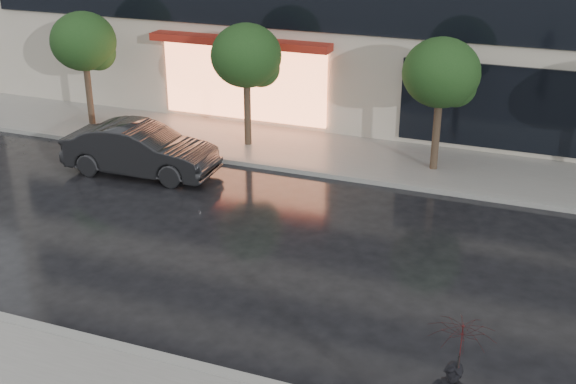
% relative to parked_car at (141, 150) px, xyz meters
% --- Properties ---
extents(ground, '(120.00, 120.00, 0.00)m').
position_rel_parked_car_xyz_m(ground, '(4.96, -6.76, -0.75)').
color(ground, black).
rests_on(ground, ground).
extents(sidewalk_far, '(60.00, 3.50, 0.12)m').
position_rel_parked_car_xyz_m(sidewalk_far, '(4.96, 3.49, -0.69)').
color(sidewalk_far, slate).
rests_on(sidewalk_far, ground).
extents(curb_near, '(60.00, 0.25, 0.14)m').
position_rel_parked_car_xyz_m(curb_near, '(4.96, -7.76, -0.68)').
color(curb_near, gray).
rests_on(curb_near, ground).
extents(curb_far, '(60.00, 0.25, 0.14)m').
position_rel_parked_car_xyz_m(curb_far, '(4.96, 1.74, -0.68)').
color(curb_far, gray).
rests_on(curb_far, ground).
extents(tree_far_west, '(2.20, 2.20, 3.99)m').
position_rel_parked_car_xyz_m(tree_far_west, '(-3.97, 3.27, 2.17)').
color(tree_far_west, '#33261C').
rests_on(tree_far_west, ground).
extents(tree_mid_west, '(2.20, 2.20, 3.99)m').
position_rel_parked_car_xyz_m(tree_mid_west, '(2.03, 3.27, 2.17)').
color(tree_mid_west, '#33261C').
rests_on(tree_mid_west, ground).
extents(tree_mid_east, '(2.20, 2.20, 3.99)m').
position_rel_parked_car_xyz_m(tree_mid_east, '(8.03, 3.27, 2.17)').
color(tree_mid_east, '#33261C').
rests_on(tree_mid_east, ground).
extents(parked_car, '(4.60, 1.78, 1.49)m').
position_rel_parked_car_xyz_m(parked_car, '(0.00, 0.00, 0.00)').
color(parked_car, black).
rests_on(parked_car, ground).
extents(pedestrian_with_umbrella, '(1.22, 1.23, 2.28)m').
position_rel_parked_car_xyz_m(pedestrian_with_umbrella, '(10.36, -8.27, 0.90)').
color(pedestrian_with_umbrella, black).
rests_on(pedestrian_with_umbrella, sidewalk_near).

